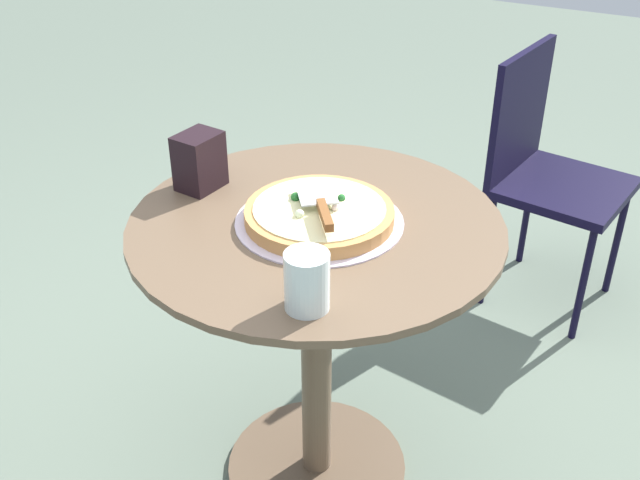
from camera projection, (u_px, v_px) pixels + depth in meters
ground_plane at (317, 467)px, 2.04m from camera, size 10.00×10.00×0.00m
patio_table at (316, 308)px, 1.76m from camera, size 0.81×0.81×0.76m
pizza_on_tray at (320, 214)px, 1.63m from camera, size 0.36×0.36×0.05m
pizza_server at (321, 205)px, 1.59m from camera, size 0.20×0.16×0.02m
drinking_cup at (307, 281)px, 1.35m from camera, size 0.08×0.08×0.11m
napkin_dispenser at (199, 161)px, 1.74m from camera, size 0.11×0.09×0.13m
patio_chair_corner at (545, 163)px, 2.48m from camera, size 0.45×0.45×0.86m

